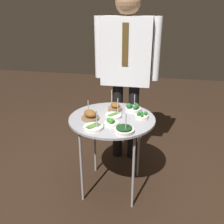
{
  "coord_description": "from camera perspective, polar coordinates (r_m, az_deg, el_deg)",
  "views": [
    {
      "loc": [
        0.37,
        -1.82,
        1.53
      ],
      "look_at": [
        0.0,
        0.0,
        0.75
      ],
      "focal_mm": 40.0,
      "sensor_mm": 36.0,
      "label": 1
    }
  ],
  "objects": [
    {
      "name": "bowl_broccoli_far_rim",
      "position": [
        1.9,
        -0.21,
        -2.42
      ],
      "size": [
        0.11,
        0.11,
        0.06
      ],
      "color": "silver",
      "rests_on": "serving_cart"
    },
    {
      "name": "serving_cart",
      "position": [
        2.06,
        0.0,
        -2.49
      ],
      "size": [
        0.71,
        0.71,
        0.7
      ],
      "color": "#939399",
      "rests_on": "ground_plane"
    },
    {
      "name": "bowl_asparagus_mid_left",
      "position": [
        2.04,
        0.29,
        -0.83
      ],
      "size": [
        0.13,
        0.13,
        0.17
      ],
      "color": "white",
      "rests_on": "serving_cart"
    },
    {
      "name": "bowl_asparagus_front_right",
      "position": [
        1.85,
        -4.32,
        -3.49
      ],
      "size": [
        0.15,
        0.15,
        0.16
      ],
      "color": "white",
      "rests_on": "serving_cart"
    },
    {
      "name": "bowl_roast_back_right",
      "position": [
        2.0,
        -5.02,
        -0.75
      ],
      "size": [
        0.15,
        0.14,
        0.15
      ],
      "color": "brown",
      "rests_on": "serving_cart"
    },
    {
      "name": "bowl_broccoli_near_rim",
      "position": [
        2.03,
        6.77,
        -0.87
      ],
      "size": [
        0.11,
        0.11,
        0.06
      ],
      "color": "silver",
      "rests_on": "serving_cart"
    },
    {
      "name": "waiter_figure",
      "position": [
        2.44,
        3.38,
        11.83
      ],
      "size": [
        0.62,
        0.23,
        1.69
      ],
      "color": "black",
      "rests_on": "ground_plane"
    },
    {
      "name": "bowl_spinach_center",
      "position": [
        1.8,
        2.76,
        -4.0
      ],
      "size": [
        0.15,
        0.15,
        0.16
      ],
      "color": "silver",
      "rests_on": "serving_cart"
    },
    {
      "name": "bowl_roast_mid_right",
      "position": [
        2.17,
        0.68,
        1.13
      ],
      "size": [
        0.12,
        0.12,
        0.18
      ],
      "color": "brown",
      "rests_on": "serving_cart"
    },
    {
      "name": "bowl_broccoli_front_left",
      "position": [
        2.17,
        4.86,
        0.94
      ],
      "size": [
        0.14,
        0.14,
        0.16
      ],
      "color": "silver",
      "rests_on": "serving_cart"
    },
    {
      "name": "ground_plane",
      "position": [
        2.41,
        0.0,
        -16.67
      ],
      "size": [
        8.0,
        8.0,
        0.0
      ],
      "primitive_type": "plane",
      "color": "black"
    }
  ]
}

